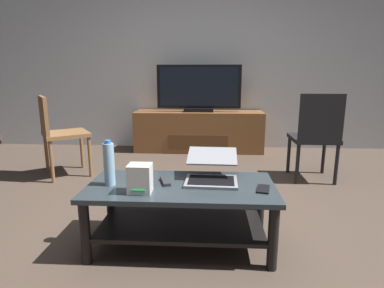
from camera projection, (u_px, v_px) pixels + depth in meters
The scene contains 13 objects.
ground_plane at pixel (194, 222), 2.38m from camera, with size 7.68×7.68×0.00m, color #4C3D33.
back_wall at pixel (203, 52), 4.60m from camera, with size 6.40×0.12×2.80m, color silver.
coffee_table at pixel (181, 204), 2.01m from camera, with size 1.17×0.57×0.41m.
media_cabinet at pixel (199, 131), 4.54m from camera, with size 1.81×0.47×0.57m.
television at pixel (199, 89), 4.39m from camera, with size 1.17×0.20×0.64m.
dining_chair at pixel (316, 133), 3.19m from camera, with size 0.44×0.44×0.91m.
side_chair at pixel (58, 131), 3.35m from camera, with size 0.61×0.61×0.87m.
laptop at pixel (212, 171), 2.05m from camera, with size 0.34×0.41×0.17m.
router_box at pixel (140, 179), 1.83m from camera, with size 0.13×0.12×0.17m.
water_bottle_near at pixel (109, 164), 1.95m from camera, with size 0.07×0.07×0.28m.
cell_phone at pixel (263, 189), 1.89m from camera, with size 0.07×0.14×0.01m, color black.
tv_remote at pixel (138, 175), 2.13m from camera, with size 0.04×0.16×0.02m, color black.
soundbar_remote at pixel (165, 181), 2.01m from camera, with size 0.04×0.16×0.02m, color #2D2D30.
Camera 1 is at (0.11, -2.19, 1.09)m, focal length 29.59 mm.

